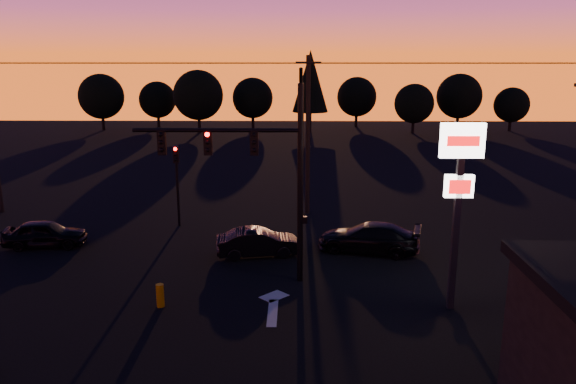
# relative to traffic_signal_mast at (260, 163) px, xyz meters

# --- Properties ---
(ground) EXTENTS (120.00, 120.00, 0.00)m
(ground) POSITION_rel_traffic_signal_mast_xyz_m (0.10, -3.99, -4.94)
(ground) COLOR black
(ground) RESTS_ON ground
(lane_arrow) EXTENTS (1.20, 3.10, 0.01)m
(lane_arrow) POSITION_rel_traffic_signal_mast_xyz_m (0.60, -2.33, -4.93)
(lane_arrow) COLOR beige
(lane_arrow) RESTS_ON ground
(traffic_signal_mast) EXTENTS (6.79, 0.52, 8.58)m
(traffic_signal_mast) POSITION_rel_traffic_signal_mast_xyz_m (0.00, 0.00, 0.00)
(traffic_signal_mast) COLOR black
(traffic_signal_mast) RESTS_ON ground
(secondary_signal) EXTENTS (0.30, 0.31, 4.35)m
(secondary_signal) POSITION_rel_traffic_signal_mast_xyz_m (-4.90, 7.49, -2.07)
(secondary_signal) COLOR black
(secondary_signal) RESTS_ON ground
(pylon_sign) EXTENTS (1.50, 0.28, 6.80)m
(pylon_sign) POSITION_rel_traffic_signal_mast_xyz_m (7.10, -2.49, -0.02)
(pylon_sign) COLOR black
(pylon_sign) RESTS_ON ground
(utility_pole_1) EXTENTS (1.40, 0.26, 9.00)m
(utility_pole_1) POSITION_rel_traffic_signal_mast_xyz_m (2.10, 10.01, -0.34)
(utility_pole_1) COLOR black
(utility_pole_1) RESTS_ON ground
(power_wires) EXTENTS (36.00, 1.22, 0.07)m
(power_wires) POSITION_rel_traffic_signal_mast_xyz_m (2.10, 10.01, 3.63)
(power_wires) COLOR black
(power_wires) RESTS_ON ground
(bollard) EXTENTS (0.29, 0.29, 0.87)m
(bollard) POSITION_rel_traffic_signal_mast_xyz_m (-3.56, -2.52, -4.50)
(bollard) COLOR #A46D00
(bollard) RESTS_ON ground
(tree_0) EXTENTS (5.36, 5.36, 6.74)m
(tree_0) POSITION_rel_traffic_signal_mast_xyz_m (-21.90, 46.01, -0.88)
(tree_0) COLOR black
(tree_0) RESTS_ON ground
(tree_1) EXTENTS (4.54, 4.54, 5.71)m
(tree_1) POSITION_rel_traffic_signal_mast_xyz_m (-15.90, 49.01, -1.50)
(tree_1) COLOR black
(tree_1) RESTS_ON ground
(tree_2) EXTENTS (5.77, 5.78, 7.26)m
(tree_2) POSITION_rel_traffic_signal_mast_xyz_m (-9.90, 44.01, -0.57)
(tree_2) COLOR black
(tree_2) RESTS_ON ground
(tree_3) EXTENTS (4.95, 4.95, 6.22)m
(tree_3) POSITION_rel_traffic_signal_mast_xyz_m (-3.90, 48.01, -1.19)
(tree_3) COLOR black
(tree_3) RESTS_ON ground
(tree_4) EXTENTS (4.18, 4.18, 9.50)m
(tree_4) POSITION_rel_traffic_signal_mast_xyz_m (3.10, 45.01, 0.99)
(tree_4) COLOR black
(tree_4) RESTS_ON ground
(tree_5) EXTENTS (4.95, 4.95, 6.22)m
(tree_5) POSITION_rel_traffic_signal_mast_xyz_m (9.10, 50.01, -1.19)
(tree_5) COLOR black
(tree_5) RESTS_ON ground
(tree_6) EXTENTS (4.54, 4.54, 5.71)m
(tree_6) POSITION_rel_traffic_signal_mast_xyz_m (15.10, 44.01, -1.50)
(tree_6) COLOR black
(tree_6) RESTS_ON ground
(tree_7) EXTENTS (5.36, 5.36, 6.74)m
(tree_7) POSITION_rel_traffic_signal_mast_xyz_m (21.10, 47.01, -0.88)
(tree_7) COLOR black
(tree_7) RESTS_ON ground
(tree_8) EXTENTS (4.12, 4.12, 5.19)m
(tree_8) POSITION_rel_traffic_signal_mast_xyz_m (27.10, 46.01, -1.82)
(tree_8) COLOR black
(tree_8) RESTS_ON ground
(car_left) EXTENTS (3.96, 1.93, 1.30)m
(car_left) POSITION_rel_traffic_signal_mast_xyz_m (-10.66, 4.01, -4.29)
(car_left) COLOR black
(car_left) RESTS_ON ground
(car_mid) EXTENTS (4.02, 1.99, 1.27)m
(car_mid) POSITION_rel_traffic_signal_mast_xyz_m (-0.30, 2.90, -4.30)
(car_mid) COLOR black
(car_mid) RESTS_ON ground
(car_right) EXTENTS (5.06, 3.05, 1.37)m
(car_right) POSITION_rel_traffic_signal_mast_xyz_m (4.86, 3.52, -4.25)
(car_right) COLOR black
(car_right) RESTS_ON ground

